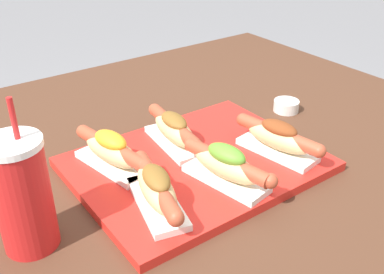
{
  "coord_description": "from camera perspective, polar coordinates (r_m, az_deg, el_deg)",
  "views": [
    {
      "loc": [
        -0.43,
        -0.7,
        1.23
      ],
      "look_at": [
        0.0,
        -0.1,
        0.81
      ],
      "focal_mm": 42.0,
      "sensor_mm": 36.0,
      "label": 1
    }
  ],
  "objects": [
    {
      "name": "patio_table",
      "position": [
        1.19,
        -3.14,
        -16.78
      ],
      "size": [
        1.4,
        1.01,
        0.76
      ],
      "color": "#4C2D1E",
      "rests_on": "ground_plane"
    },
    {
      "name": "serving_tray",
      "position": [
        0.86,
        0.78,
        -3.36
      ],
      "size": [
        0.45,
        0.35,
        0.02
      ],
      "color": "red",
      "rests_on": "patio_table"
    },
    {
      "name": "hot_dog_0",
      "position": [
        0.72,
        -4.51,
        -6.6
      ],
      "size": [
        0.1,
        0.2,
        0.07
      ],
      "color": "white",
      "rests_on": "serving_tray"
    },
    {
      "name": "hot_dog_1",
      "position": [
        0.78,
        4.61,
        -3.48
      ],
      "size": [
        0.09,
        0.2,
        0.07
      ],
      "color": "white",
      "rests_on": "serving_tray"
    },
    {
      "name": "hot_dog_2",
      "position": [
        0.88,
        10.88,
        -0.11
      ],
      "size": [
        0.08,
        0.2,
        0.07
      ],
      "color": "white",
      "rests_on": "serving_tray"
    },
    {
      "name": "hot_dog_3",
      "position": [
        0.83,
        -10.18,
        -1.72
      ],
      "size": [
        0.09,
        0.2,
        0.07
      ],
      "color": "white",
      "rests_on": "serving_tray"
    },
    {
      "name": "hot_dog_4",
      "position": [
        0.89,
        -2.3,
        0.88
      ],
      "size": [
        0.08,
        0.2,
        0.07
      ],
      "color": "white",
      "rests_on": "serving_tray"
    },
    {
      "name": "sauce_bowl",
      "position": [
        1.1,
        11.89,
        3.97
      ],
      "size": [
        0.06,
        0.06,
        0.03
      ],
      "color": "silver",
      "rests_on": "patio_table"
    },
    {
      "name": "drink_cup",
      "position": [
        0.69,
        -20.73,
        -6.89
      ],
      "size": [
        0.08,
        0.08,
        0.24
      ],
      "color": "red",
      "rests_on": "patio_table"
    }
  ]
}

